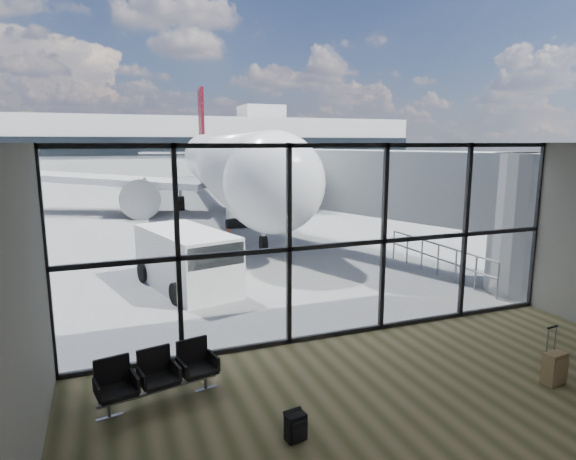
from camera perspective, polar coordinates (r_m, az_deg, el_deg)
ground at (r=50.06m, az=-15.22°, el=4.82°), size 220.00×220.00×0.00m
lounge_shell at (r=7.11m, az=23.75°, el=-5.68°), size 12.02×8.01×4.51m
glass_curtain_wall at (r=11.02m, az=5.94°, el=-1.53°), size 12.10×0.12×4.50m
jet_bridge at (r=19.43m, az=9.52°, el=5.05°), size 8.00×16.50×4.33m
apron_railing at (r=17.21m, az=17.35°, el=-2.84°), size 0.06×5.46×1.11m
far_terminal at (r=71.72m, az=-17.67°, el=9.63°), size 80.00×12.20×11.00m
tree_5 at (r=82.25m, az=-28.39°, el=10.08°), size 6.27×6.27×9.03m
seating_row at (r=9.11m, az=-15.27°, el=-15.99°), size 2.11×0.99×0.93m
backpack at (r=7.94m, az=0.94°, el=-22.28°), size 0.34×0.32×0.47m
suitcase at (r=10.62m, az=29.08°, el=-14.13°), size 0.44×0.34×1.12m
airliner at (r=34.03m, az=-7.94°, el=7.70°), size 32.74×38.06×9.82m
service_van at (r=15.28m, az=-11.80°, el=-3.39°), size 2.84×4.51×1.82m
belt_loader at (r=34.17m, az=-30.07°, el=2.37°), size 2.32×3.99×1.75m
traffic_cone_a at (r=22.96m, az=-7.06°, el=-0.40°), size 0.38×0.38×0.54m
traffic_cone_c at (r=28.49m, az=-0.31°, el=1.76°), size 0.37×0.37×0.53m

